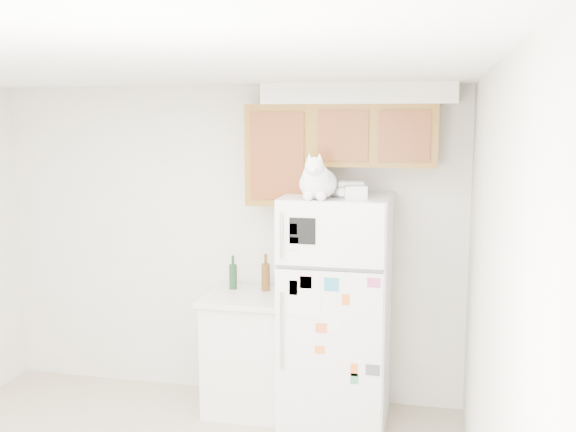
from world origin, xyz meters
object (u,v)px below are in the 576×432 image
(storage_box_front, at_px, (355,192))
(bottle_amber, at_px, (266,272))
(refrigerator, at_px, (336,311))
(storage_box_back, at_px, (352,188))
(base_counter, at_px, (249,351))
(cat, at_px, (318,181))
(bottle_green, at_px, (233,272))

(storage_box_front, distance_m, bottle_amber, 1.06)
(refrigerator, height_order, storage_box_front, storage_box_front)
(storage_box_front, bearing_deg, storage_box_back, 88.67)
(refrigerator, distance_m, storage_box_front, 0.92)
(base_counter, height_order, cat, cat)
(storage_box_back, relative_size, storage_box_front, 1.20)
(bottle_green, relative_size, bottle_amber, 0.93)
(base_counter, height_order, storage_box_front, storage_box_front)
(cat, bearing_deg, bottle_amber, 138.63)
(refrigerator, bearing_deg, storage_box_front, -46.75)
(refrigerator, relative_size, base_counter, 1.85)
(refrigerator, bearing_deg, base_counter, 173.91)
(base_counter, bearing_deg, bottle_amber, 48.38)
(bottle_green, bearing_deg, storage_box_front, -19.14)
(bottle_amber, bearing_deg, bottle_green, -178.54)
(refrigerator, xyz_separation_m, bottle_green, (-0.84, 0.19, 0.20))
(refrigerator, relative_size, storage_box_front, 11.33)
(storage_box_front, relative_size, bottle_amber, 0.52)
(bottle_amber, bearing_deg, cat, -41.37)
(storage_box_back, bearing_deg, bottle_green, 167.26)
(cat, distance_m, storage_box_back, 0.35)
(base_counter, xyz_separation_m, cat, (0.59, -0.30, 1.36))
(storage_box_front, relative_size, bottle_green, 0.56)
(storage_box_front, xyz_separation_m, bottle_amber, (-0.73, 0.35, -0.68))
(base_counter, distance_m, storage_box_back, 1.51)
(storage_box_back, height_order, storage_box_front, storage_box_back)
(refrigerator, bearing_deg, storage_box_back, 29.60)
(cat, relative_size, bottle_amber, 1.60)
(cat, bearing_deg, refrigerator, 65.53)
(storage_box_front, height_order, bottle_amber, storage_box_front)
(bottle_green, bearing_deg, bottle_amber, 1.46)
(storage_box_back, height_order, bottle_green, storage_box_back)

